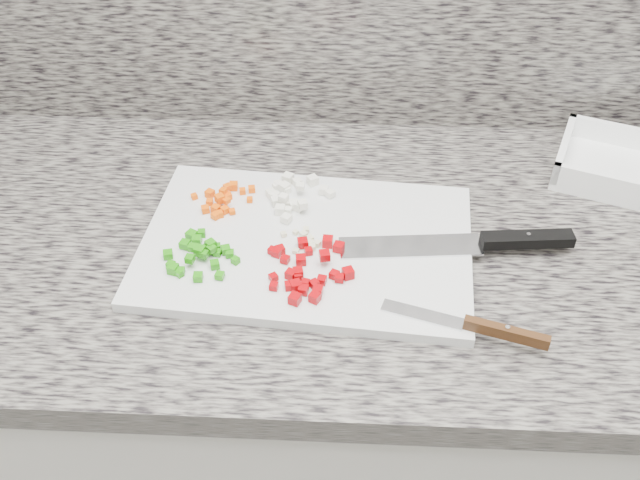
# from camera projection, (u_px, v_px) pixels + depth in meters

# --- Properties ---
(cabinet) EXTENTS (3.92, 0.62, 0.86)m
(cabinet) POSITION_uv_depth(u_px,v_px,m) (365.00, 423.00, 1.33)
(cabinet) COLOR silver
(cabinet) RESTS_ON ground
(countertop) EXTENTS (3.96, 0.64, 0.04)m
(countertop) POSITION_uv_depth(u_px,v_px,m) (378.00, 244.00, 1.04)
(countertop) COLOR slate
(countertop) RESTS_ON cabinet
(cutting_board) EXTENTS (0.48, 0.34, 0.02)m
(cutting_board) POSITION_uv_depth(u_px,v_px,m) (306.00, 245.00, 0.99)
(cutting_board) COLOR silver
(cutting_board) RESTS_ON countertop
(carrot_pile) EXTENTS (0.09, 0.08, 0.02)m
(carrot_pile) POSITION_uv_depth(u_px,v_px,m) (223.00, 199.00, 1.05)
(carrot_pile) COLOR #FB5905
(carrot_pile) RESTS_ON cutting_board
(onion_pile) EXTENTS (0.11, 0.11, 0.02)m
(onion_pile) POSITION_uv_depth(u_px,v_px,m) (292.00, 195.00, 1.05)
(onion_pile) COLOR white
(onion_pile) RESTS_ON cutting_board
(green_pepper_pile) EXTENTS (0.11, 0.10, 0.02)m
(green_pepper_pile) POSITION_uv_depth(u_px,v_px,m) (199.00, 254.00, 0.96)
(green_pepper_pile) COLOR #21890C
(green_pepper_pile) RESTS_ON cutting_board
(red_pepper_pile) EXTENTS (0.12, 0.13, 0.02)m
(red_pepper_pile) POSITION_uv_depth(u_px,v_px,m) (308.00, 269.00, 0.94)
(red_pepper_pile) COLOR #A30207
(red_pepper_pile) RESTS_ON cutting_board
(garlic_pile) EXTENTS (0.06, 0.06, 0.01)m
(garlic_pile) POSITION_uv_depth(u_px,v_px,m) (306.00, 241.00, 0.98)
(garlic_pile) COLOR beige
(garlic_pile) RESTS_ON cutting_board
(chef_knife) EXTENTS (0.32, 0.06, 0.02)m
(chef_knife) POSITION_uv_depth(u_px,v_px,m) (487.00, 242.00, 0.98)
(chef_knife) COLOR silver
(chef_knife) RESTS_ON cutting_board
(paring_knife) EXTENTS (0.20, 0.07, 0.02)m
(paring_knife) POSITION_uv_depth(u_px,v_px,m) (484.00, 328.00, 0.86)
(paring_knife) COLOR silver
(paring_knife) RESTS_ON cutting_board
(tray) EXTENTS (0.27, 0.23, 0.05)m
(tray) POSITION_uv_depth(u_px,v_px,m) (631.00, 170.00, 1.11)
(tray) COLOR white
(tray) RESTS_ON countertop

